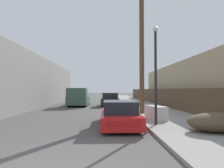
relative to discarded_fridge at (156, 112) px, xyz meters
The scene contains 11 objects.
sidewalk_curb 16.31m from the discarded_fridge, 86.07° to the left, with size 4.20×63.00×0.12m, color gray.
discarded_fridge is the anchor object (origin of this frame).
parked_sports_car_red 2.63m from the discarded_fridge, 145.05° to the right, with size 1.71×4.58×1.23m.
car_parked_mid 10.60m from the discarded_fridge, 102.29° to the left, with size 2.02×4.26×1.42m.
pickup_truck 11.93m from the discarded_fridge, 118.52° to the left, with size 2.09×5.57×1.92m.
utility_pole 5.17m from the discarded_fridge, 95.54° to the left, with size 1.80×0.33×9.30m.
street_lamp 2.98m from the discarded_fridge, 104.09° to the right, with size 0.26×0.26×4.63m.
brush_pile 3.77m from the discarded_fridge, 66.68° to the right, with size 2.27×1.48×0.74m.
wooden_fence 11.73m from the discarded_fridge, 74.83° to the left, with size 0.08×39.23×1.72m, color brown.
building_left_block 16.68m from the discarded_fridge, 138.49° to the left, with size 7.00×25.62×4.93m, color gray.
building_right_house 11.52m from the discarded_fridge, 52.30° to the left, with size 6.00×21.80×4.35m, color tan.
Camera 1 is at (1.35, -3.86, 1.75)m, focal length 32.00 mm.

